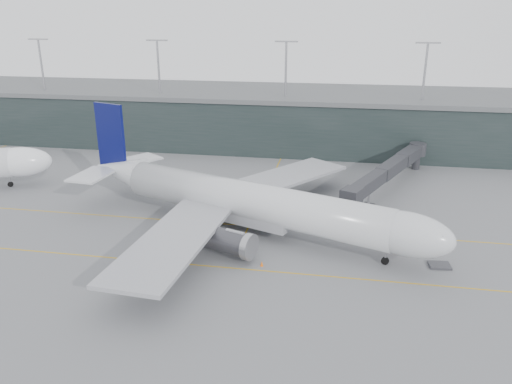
# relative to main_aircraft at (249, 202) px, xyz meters

# --- Properties ---
(ground) EXTENTS (320.00, 320.00, 0.00)m
(ground) POSITION_rel_main_aircraft_xyz_m (-5.43, 6.39, -5.52)
(ground) COLOR #5B5B60
(ground) RESTS_ON ground
(taxiline_a) EXTENTS (160.00, 0.25, 0.02)m
(taxiline_a) POSITION_rel_main_aircraft_xyz_m (-5.43, 2.39, -5.51)
(taxiline_a) COLOR gold
(taxiline_a) RESTS_ON ground
(taxiline_b) EXTENTS (160.00, 0.25, 0.02)m
(taxiline_b) POSITION_rel_main_aircraft_xyz_m (-5.43, -13.61, -5.51)
(taxiline_b) COLOR gold
(taxiline_b) RESTS_ON ground
(taxiline_lead_main) EXTENTS (0.25, 60.00, 0.02)m
(taxiline_lead_main) POSITION_rel_main_aircraft_xyz_m (-0.43, 26.39, -5.51)
(taxiline_lead_main) COLOR gold
(taxiline_lead_main) RESTS_ON ground
(terminal) EXTENTS (240.00, 36.00, 29.00)m
(terminal) POSITION_rel_main_aircraft_xyz_m (-5.44, 64.39, 2.09)
(terminal) COLOR #1E2928
(terminal) RESTS_ON ground
(main_aircraft) EXTENTS (67.84, 62.62, 19.69)m
(main_aircraft) POSITION_rel_main_aircraft_xyz_m (0.00, 0.00, 0.00)
(main_aircraft) COLOR silver
(main_aircraft) RESTS_ON ground
(jet_bridge) EXTENTS (20.07, 43.89, 6.54)m
(jet_bridge) POSITION_rel_main_aircraft_xyz_m (24.19, 29.12, -0.63)
(jet_bridge) COLOR #2A2A2F
(jet_bridge) RESTS_ON ground
(gse_cart) EXTENTS (2.59, 1.95, 1.58)m
(gse_cart) POSITION_rel_main_aircraft_xyz_m (24.91, -2.35, -4.64)
(gse_cart) COLOR red
(gse_cart) RESTS_ON ground
(baggage_dolly) EXTENTS (3.32, 2.75, 0.31)m
(baggage_dolly) POSITION_rel_main_aircraft_xyz_m (30.76, -7.63, -5.34)
(baggage_dolly) COLOR #36363B
(baggage_dolly) RESTS_ON ground
(uld_a) EXTENTS (2.35, 1.90, 2.08)m
(uld_a) POSITION_rel_main_aircraft_xyz_m (-9.05, 15.52, -4.43)
(uld_a) COLOR #38383D
(uld_a) RESTS_ON ground
(uld_b) EXTENTS (2.27, 1.87, 1.96)m
(uld_b) POSITION_rel_main_aircraft_xyz_m (-9.00, 18.90, -4.50)
(uld_b) COLOR #38383D
(uld_b) RESTS_ON ground
(uld_c) EXTENTS (2.24, 1.87, 1.90)m
(uld_c) POSITION_rel_main_aircraft_xyz_m (-6.43, 16.62, -4.53)
(uld_c) COLOR #38383D
(uld_c) RESTS_ON ground
(cone_nose) EXTENTS (0.48, 0.48, 0.76)m
(cone_nose) POSITION_rel_main_aircraft_xyz_m (28.91, 0.20, -5.14)
(cone_nose) COLOR #E8440C
(cone_nose) RESTS_ON ground
(cone_wing_stbd) EXTENTS (0.49, 0.49, 0.77)m
(cone_wing_stbd) POSITION_rel_main_aircraft_xyz_m (4.29, -12.18, -5.14)
(cone_wing_stbd) COLOR orange
(cone_wing_stbd) RESTS_ON ground
(cone_wing_port) EXTENTS (0.40, 0.40, 0.63)m
(cone_wing_port) POSITION_rel_main_aircraft_xyz_m (1.36, 17.00, -5.21)
(cone_wing_port) COLOR #FC550E
(cone_wing_port) RESTS_ON ground
(cone_tail) EXTENTS (0.41, 0.41, 0.65)m
(cone_tail) POSITION_rel_main_aircraft_xyz_m (-14.68, -5.46, -5.20)
(cone_tail) COLOR orange
(cone_tail) RESTS_ON ground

